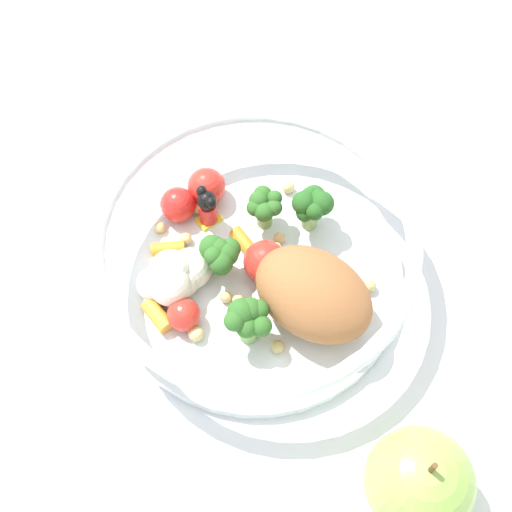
# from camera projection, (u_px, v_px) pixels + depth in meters

# --- Properties ---
(ground_plane) EXTENTS (2.40, 2.40, 0.00)m
(ground_plane) POSITION_uv_depth(u_px,v_px,m) (228.00, 278.00, 0.58)
(ground_plane) COLOR white
(food_container) EXTENTS (0.24, 0.24, 0.07)m
(food_container) POSITION_uv_depth(u_px,v_px,m) (258.00, 262.00, 0.54)
(food_container) COLOR white
(food_container) RESTS_ON ground_plane
(loose_apple) EXTENTS (0.07, 0.07, 0.08)m
(loose_apple) POSITION_uv_depth(u_px,v_px,m) (419.00, 482.00, 0.47)
(loose_apple) COLOR #8CB74C
(loose_apple) RESTS_ON ground_plane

